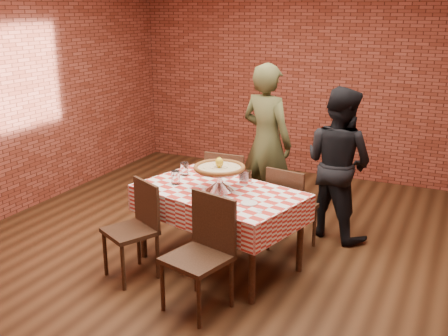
{
  "coord_description": "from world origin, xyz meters",
  "views": [
    {
      "loc": [
        2.04,
        -4.36,
        2.39
      ],
      "look_at": [
        0.03,
        -0.12,
        0.95
      ],
      "focal_mm": 42.22,
      "sensor_mm": 36.0,
      "label": 1
    }
  ],
  "objects_px": {
    "pizza": "(219,168)",
    "chair_far_left": "(231,190)",
    "table": "(219,228)",
    "chair_near_left": "(130,232)",
    "diner_olive": "(267,142)",
    "water_glass_left": "(176,177)",
    "chair_near_right": "(197,257)",
    "pizza_stand": "(219,180)",
    "chair_far_right": "(292,208)",
    "water_glass_right": "(184,169)",
    "diner_black": "(338,163)",
    "condiment_caddy": "(245,177)"
  },
  "relations": [
    {
      "from": "pizza",
      "to": "chair_far_left",
      "type": "bearing_deg",
      "value": 107.11
    },
    {
      "from": "table",
      "to": "pizza",
      "type": "bearing_deg",
      "value": -57.4
    },
    {
      "from": "chair_near_left",
      "to": "diner_olive",
      "type": "xyz_separation_m",
      "value": [
        0.57,
        1.92,
        0.46
      ]
    },
    {
      "from": "water_glass_left",
      "to": "chair_near_left",
      "type": "relative_size",
      "value": 0.15
    },
    {
      "from": "table",
      "to": "chair_near_right",
      "type": "bearing_deg",
      "value": -76.92
    },
    {
      "from": "pizza_stand",
      "to": "chair_far_right",
      "type": "bearing_deg",
      "value": 51.04
    },
    {
      "from": "water_glass_right",
      "to": "chair_near_right",
      "type": "distance_m",
      "value": 1.31
    },
    {
      "from": "pizza",
      "to": "diner_olive",
      "type": "bearing_deg",
      "value": 92.35
    },
    {
      "from": "diner_black",
      "to": "chair_far_left",
      "type": "bearing_deg",
      "value": 40.84
    },
    {
      "from": "chair_near_left",
      "to": "chair_far_left",
      "type": "distance_m",
      "value": 1.43
    },
    {
      "from": "table",
      "to": "pizza",
      "type": "distance_m",
      "value": 0.6
    },
    {
      "from": "chair_far_right",
      "to": "diner_black",
      "type": "xyz_separation_m",
      "value": [
        0.31,
        0.53,
        0.37
      ]
    },
    {
      "from": "diner_olive",
      "to": "pizza",
      "type": "bearing_deg",
      "value": 109.06
    },
    {
      "from": "water_glass_right",
      "to": "diner_black",
      "type": "height_order",
      "value": "diner_black"
    },
    {
      "from": "pizza",
      "to": "water_glass_right",
      "type": "relative_size",
      "value": 3.68
    },
    {
      "from": "pizza",
      "to": "condiment_caddy",
      "type": "relative_size",
      "value": 3.57
    },
    {
      "from": "pizza_stand",
      "to": "diner_olive",
      "type": "xyz_separation_m",
      "value": [
        -0.06,
        1.36,
        0.04
      ]
    },
    {
      "from": "chair_near_left",
      "to": "chair_far_right",
      "type": "xyz_separation_m",
      "value": [
        1.13,
        1.2,
        -0.0
      ]
    },
    {
      "from": "chair_far_right",
      "to": "table",
      "type": "bearing_deg",
      "value": 59.05
    },
    {
      "from": "chair_far_left",
      "to": "chair_far_right",
      "type": "bearing_deg",
      "value": 164.6
    },
    {
      "from": "pizza",
      "to": "diner_black",
      "type": "height_order",
      "value": "diner_black"
    },
    {
      "from": "table",
      "to": "diner_black",
      "type": "distance_m",
      "value": 1.49
    },
    {
      "from": "pizza",
      "to": "water_glass_left",
      "type": "xyz_separation_m",
      "value": [
        -0.46,
        -0.02,
        -0.15
      ]
    },
    {
      "from": "diner_olive",
      "to": "chair_far_left",
      "type": "bearing_deg",
      "value": 87.13
    },
    {
      "from": "water_glass_left",
      "to": "diner_black",
      "type": "relative_size",
      "value": 0.08
    },
    {
      "from": "pizza_stand",
      "to": "chair_near_right",
      "type": "height_order",
      "value": "pizza_stand"
    },
    {
      "from": "water_glass_left",
      "to": "pizza_stand",
      "type": "bearing_deg",
      "value": 2.08
    },
    {
      "from": "chair_near_right",
      "to": "condiment_caddy",
      "type": "bearing_deg",
      "value": 106.0
    },
    {
      "from": "chair_far_left",
      "to": "diner_olive",
      "type": "height_order",
      "value": "diner_olive"
    },
    {
      "from": "chair_near_right",
      "to": "pizza",
      "type": "bearing_deg",
      "value": 117.02
    },
    {
      "from": "diner_olive",
      "to": "diner_black",
      "type": "distance_m",
      "value": 0.91
    },
    {
      "from": "diner_black",
      "to": "condiment_caddy",
      "type": "bearing_deg",
      "value": 75.28
    },
    {
      "from": "table",
      "to": "diner_black",
      "type": "relative_size",
      "value": 0.93
    },
    {
      "from": "water_glass_left",
      "to": "chair_far_right",
      "type": "distance_m",
      "value": 1.23
    },
    {
      "from": "water_glass_right",
      "to": "chair_near_left",
      "type": "xyz_separation_m",
      "value": [
        -0.1,
        -0.83,
        -0.38
      ]
    },
    {
      "from": "pizza_stand",
      "to": "pizza",
      "type": "height_order",
      "value": "pizza"
    },
    {
      "from": "pizza_stand",
      "to": "pizza",
      "type": "relative_size",
      "value": 0.98
    },
    {
      "from": "pizza_stand",
      "to": "water_glass_left",
      "type": "relative_size",
      "value": 3.61
    },
    {
      "from": "pizza",
      "to": "chair_near_right",
      "type": "xyz_separation_m",
      "value": [
        0.18,
        -0.78,
        -0.5
      ]
    },
    {
      "from": "pizza",
      "to": "diner_olive",
      "type": "relative_size",
      "value": 0.26
    },
    {
      "from": "chair_near_right",
      "to": "chair_far_left",
      "type": "relative_size",
      "value": 1.02
    },
    {
      "from": "water_glass_left",
      "to": "chair_far_right",
      "type": "xyz_separation_m",
      "value": [
        0.97,
        0.65,
        -0.38
      ]
    },
    {
      "from": "pizza_stand",
      "to": "water_glass_right",
      "type": "xyz_separation_m",
      "value": [
        -0.52,
        0.27,
        -0.04
      ]
    },
    {
      "from": "condiment_caddy",
      "to": "diner_black",
      "type": "bearing_deg",
      "value": 54.85
    },
    {
      "from": "pizza",
      "to": "water_glass_right",
      "type": "distance_m",
      "value": 0.6
    },
    {
      "from": "water_glass_left",
      "to": "condiment_caddy",
      "type": "bearing_deg",
      "value": 25.71
    },
    {
      "from": "water_glass_left",
      "to": "chair_near_left",
      "type": "xyz_separation_m",
      "value": [
        -0.16,
        -0.55,
        -0.38
      ]
    },
    {
      "from": "diner_olive",
      "to": "diner_black",
      "type": "xyz_separation_m",
      "value": [
        0.88,
        -0.19,
        -0.09
      ]
    },
    {
      "from": "pizza",
      "to": "chair_far_right",
      "type": "bearing_deg",
      "value": 51.04
    },
    {
      "from": "chair_near_left",
      "to": "diner_olive",
      "type": "height_order",
      "value": "diner_olive"
    }
  ]
}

